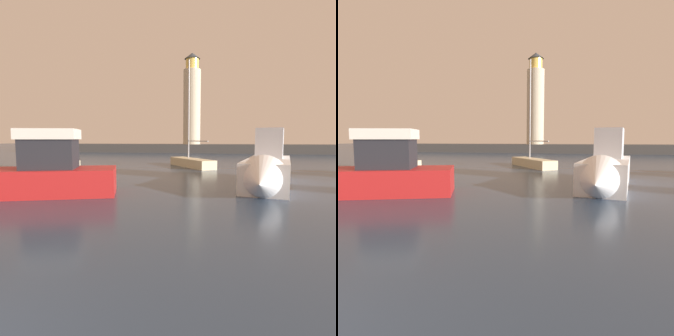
# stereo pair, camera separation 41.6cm
# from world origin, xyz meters

# --- Properties ---
(ground_plane) EXTENTS (220.00, 220.00, 0.00)m
(ground_plane) POSITION_xyz_m (0.00, 25.98, 0.00)
(ground_plane) COLOR #2D3D51
(breakwater) EXTENTS (72.67, 5.73, 1.58)m
(breakwater) POSITION_xyz_m (0.00, 51.97, 0.79)
(breakwater) COLOR #423F3D
(breakwater) RESTS_ON ground_plane
(lighthouse) EXTENTS (3.17, 3.17, 16.56)m
(lighthouse) POSITION_xyz_m (-1.76, 51.97, 9.42)
(lighthouse) COLOR beige
(lighthouse) RESTS_ON breakwater
(motorboat_1) EXTENTS (9.09, 5.15, 3.62)m
(motorboat_1) POSITION_xyz_m (-5.69, 10.01, 0.95)
(motorboat_1) COLOR #B21E1E
(motorboat_1) RESTS_ON ground_plane
(motorboat_2) EXTENTS (5.75, 2.77, 2.49)m
(motorboat_2) POSITION_xyz_m (-10.42, 19.77, 0.66)
(motorboat_2) COLOR beige
(motorboat_2) RESTS_ON ground_plane
(motorboat_3) EXTENTS (4.05, 9.33, 3.50)m
(motorboat_3) POSITION_xyz_m (6.22, 14.47, 1.06)
(motorboat_3) COLOR white
(motorboat_3) RESTS_ON ground_plane
(sailboat_moored) EXTENTS (4.78, 6.01, 9.88)m
(sailboat_moored) POSITION_xyz_m (1.05, 24.95, 0.49)
(sailboat_moored) COLOR beige
(sailboat_moored) RESTS_ON ground_plane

